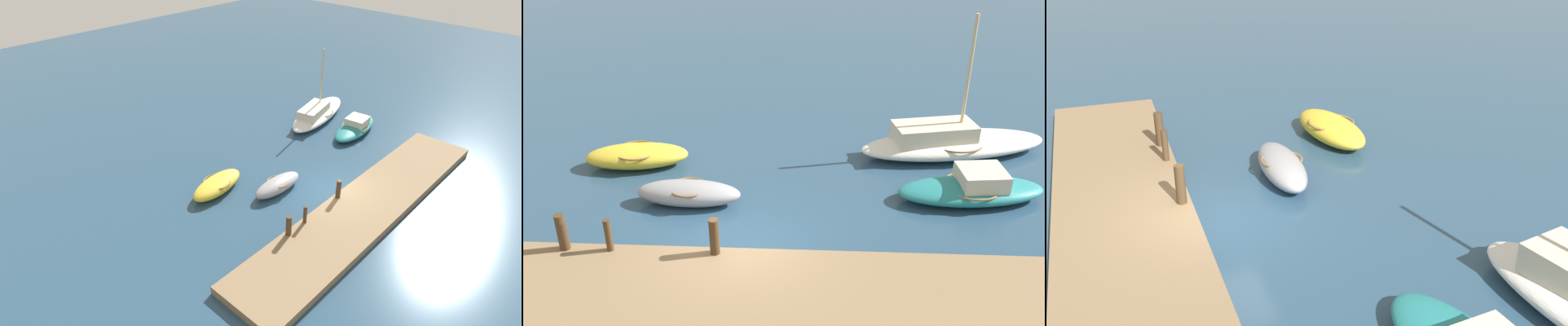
{
  "view_description": "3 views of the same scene",
  "coord_description": "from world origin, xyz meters",
  "views": [
    {
      "loc": [
        -16.52,
        -10.18,
        13.81
      ],
      "look_at": [
        -1.49,
        4.02,
        0.92
      ],
      "focal_mm": 29.06,
      "sensor_mm": 36.0,
      "label": 1
    },
    {
      "loc": [
        1.86,
        -13.36,
        9.79
      ],
      "look_at": [
        1.07,
        2.83,
        1.27
      ],
      "focal_mm": 40.48,
      "sensor_mm": 36.0,
      "label": 2
    },
    {
      "loc": [
        13.77,
        -2.46,
        7.94
      ],
      "look_at": [
        -0.33,
        2.56,
        1.13
      ],
      "focal_mm": 42.95,
      "sensor_mm": 36.0,
      "label": 3
    }
  ],
  "objects": [
    {
      "name": "motorboat_teal",
      "position": [
        7.05,
        3.04,
        0.4
      ],
      "size": [
        4.84,
        2.25,
        1.07
      ],
      "rotation": [
        0.0,
        0.0,
        0.11
      ],
      "color": "teal",
      "rests_on": "ground_plane"
    },
    {
      "name": "ground_plane",
      "position": [
        0.0,
        0.0,
        0.0
      ],
      "size": [
        84.0,
        84.0,
        0.0
      ],
      "primitive_type": "plane",
      "color": "navy"
    },
    {
      "name": "mooring_post_west",
      "position": [
        -4.65,
        -0.75,
        0.94
      ],
      "size": [
        0.26,
        0.26,
        1.06
      ],
      "primitive_type": "cylinder",
      "color": "#47331E",
      "rests_on": "dock_platform"
    },
    {
      "name": "dock_platform",
      "position": [
        0.0,
        -2.21,
        0.21
      ],
      "size": [
        18.55,
        3.41,
        0.41
      ],
      "primitive_type": "cube",
      "color": "#846B4C",
      "rests_on": "ground_plane"
    },
    {
      "name": "rowboat_grey",
      "position": [
        -1.9,
        2.34,
        0.4
      ],
      "size": [
        3.32,
        1.26,
        0.78
      ],
      "rotation": [
        0.0,
        0.0,
        -0.02
      ],
      "color": "#939399",
      "rests_on": "ground_plane"
    },
    {
      "name": "rowboat_yellow",
      "position": [
        -4.21,
        4.78,
        0.4
      ],
      "size": [
        3.74,
        1.97,
        0.79
      ],
      "rotation": [
        0.0,
        0.0,
        0.14
      ],
      "color": "gold",
      "rests_on": "ground_plane"
    },
    {
      "name": "sailboat_white",
      "position": [
        6.98,
        6.28,
        0.49
      ],
      "size": [
        7.24,
        3.52,
        5.16
      ],
      "rotation": [
        0.0,
        0.0,
        0.21
      ],
      "color": "white",
      "rests_on": "ground_plane"
    },
    {
      "name": "mooring_post_mid_west",
      "position": [
        -4.62,
        -0.75,
        0.83
      ],
      "size": [
        0.26,
        0.26,
        0.83
      ],
      "primitive_type": "cylinder",
      "color": "#47331E",
      "rests_on": "dock_platform"
    },
    {
      "name": "mooring_post_mid_east",
      "position": [
        -3.41,
        -0.75,
        0.89
      ],
      "size": [
        0.18,
        0.18,
        0.94
      ],
      "primitive_type": "cylinder",
      "color": "#47331E",
      "rests_on": "dock_platform"
    },
    {
      "name": "mooring_post_east",
      "position": [
        -0.59,
        -0.75,
        0.94
      ],
      "size": [
        0.26,
        0.26,
        1.05
      ],
      "primitive_type": "cylinder",
      "color": "#47331E",
      "rests_on": "dock_platform"
    }
  ]
}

